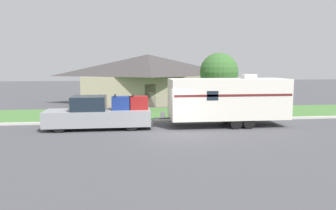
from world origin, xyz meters
name	(u,v)px	position (x,y,z in m)	size (l,w,h in m)	color
ground_plane	(173,133)	(0.00, 0.00, 0.00)	(120.00, 120.00, 0.00)	#47474C
curb_strip	(165,121)	(0.00, 3.75, 0.07)	(80.00, 0.30, 0.14)	beige
lawn_strip	(160,114)	(0.00, 7.40, 0.01)	(80.00, 7.00, 0.03)	#477538
house_across_street	(148,78)	(-0.48, 14.62, 2.53)	(13.45, 6.69, 4.87)	gray
pickup_truck	(99,114)	(-4.26, 1.77, 0.92)	(6.40, 1.97, 2.09)	black
travel_trailer	(228,99)	(3.78, 1.77, 1.75)	(8.42, 2.47, 3.28)	black
mailbox	(122,107)	(-2.92, 4.58, 0.98)	(0.48, 0.20, 1.28)	brown
tree_in_yard	(219,72)	(4.78, 7.52, 3.27)	(3.07, 3.07, 4.82)	brown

